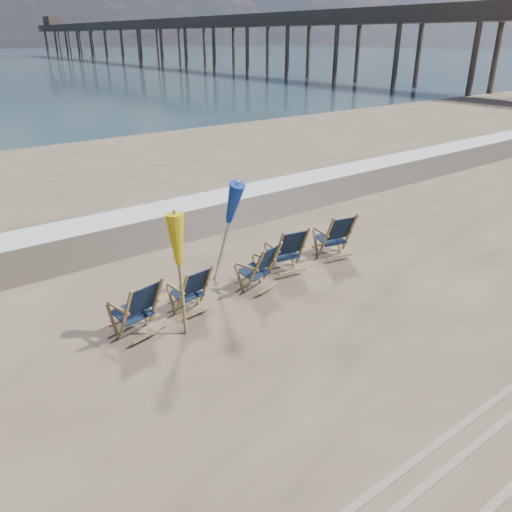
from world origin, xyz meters
The scene contains 11 objects.
surf_foam centered at (0.00, 8.30, 0.00)m, with size 200.00×1.40×0.01m, color silver.
wet_sand_strip centered at (0.00, 6.80, 0.00)m, with size 200.00×2.60×0.00m, color #42362A.
tire_tracks centered at (0.00, -2.80, 0.01)m, with size 80.00×1.30×0.01m, color gray, non-canonical shape.
beach_chair_0 centered at (-2.04, 2.31, 0.54)m, with size 0.70×0.78×1.09m, color black, non-canonical shape.
beach_chair_1 centered at (-0.97, 2.42, 0.48)m, with size 0.62×0.69×0.96m, color black, non-canonical shape.
beach_chair_2 centered at (0.60, 2.43, 0.51)m, with size 0.65×0.73×1.02m, color black, non-canonical shape.
beach_chair_3 centered at (1.52, 2.57, 0.55)m, with size 0.70×0.79×1.09m, color black, non-canonical shape.
beach_chair_4 centered at (2.93, 2.53, 0.56)m, with size 0.71×0.80×1.11m, color black, non-canonical shape.
umbrella_yellow centered at (-1.72, 1.97, 1.60)m, with size 0.30×0.30×2.12m.
umbrella_blue centered at (-0.18, 2.99, 1.85)m, with size 0.30×0.30×2.39m.
fishing_pier centered at (38.00, 74.00, 4.65)m, with size 4.40×140.00×9.30m, color #4B4037, non-canonical shape.
Camera 1 is at (-5.17, -4.62, 4.67)m, focal length 35.00 mm.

